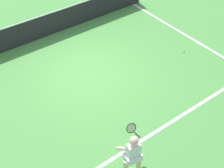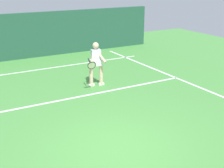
% 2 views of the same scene
% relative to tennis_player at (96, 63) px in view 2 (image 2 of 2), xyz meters
% --- Properties ---
extents(ground_plane, '(24.86, 24.86, 0.00)m').
position_rel_tennis_player_xyz_m(ground_plane, '(1.49, 4.11, -0.85)').
color(ground_plane, '#4C9342').
extents(court_back_wall, '(14.06, 0.24, 2.08)m').
position_rel_tennis_player_xyz_m(court_back_wall, '(1.49, -5.15, 0.19)').
color(court_back_wall, '#23513D').
rests_on(court_back_wall, ground).
extents(baseline_marking, '(10.06, 0.10, 0.01)m').
position_rel_tennis_player_xyz_m(baseline_marking, '(1.49, -2.95, -0.84)').
color(baseline_marking, white).
rests_on(baseline_marking, ground).
extents(service_line_marking, '(9.06, 0.10, 0.01)m').
position_rel_tennis_player_xyz_m(service_line_marking, '(1.49, 0.69, -0.84)').
color(service_line_marking, white).
rests_on(service_line_marking, ground).
extents(tennis_player, '(0.90, 0.90, 1.55)m').
position_rel_tennis_player_xyz_m(tennis_player, '(0.00, 0.00, 0.00)').
color(tennis_player, beige).
rests_on(tennis_player, ground).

